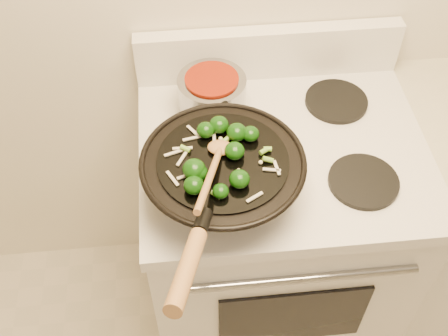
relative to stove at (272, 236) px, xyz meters
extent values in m
cube|color=white|center=(0.00, 0.00, -0.03)|extent=(0.76, 0.64, 0.88)
cube|color=white|center=(0.00, 0.00, 0.43)|extent=(0.78, 0.66, 0.04)
cube|color=white|center=(0.00, 0.30, 0.53)|extent=(0.78, 0.05, 0.16)
cylinder|color=gray|center=(0.00, -0.33, 0.31)|extent=(0.60, 0.02, 0.02)
cube|color=black|center=(0.00, -0.33, 0.08)|extent=(0.42, 0.01, 0.28)
cylinder|color=black|center=(-0.18, -0.15, 0.46)|extent=(0.18, 0.18, 0.01)
cylinder|color=black|center=(0.18, -0.15, 0.46)|extent=(0.18, 0.18, 0.01)
cylinder|color=black|center=(-0.18, 0.15, 0.46)|extent=(0.18, 0.18, 0.01)
cylinder|color=black|center=(0.18, 0.15, 0.46)|extent=(0.18, 0.18, 0.01)
torus|color=black|center=(-0.18, -0.15, 0.58)|extent=(0.39, 0.39, 0.01)
cylinder|color=black|center=(-0.18, -0.15, 0.58)|extent=(0.31, 0.31, 0.01)
cylinder|color=black|center=(-0.24, -0.36, 0.64)|extent=(0.05, 0.07, 0.05)
cylinder|color=olive|center=(-0.28, -0.49, 0.68)|extent=(0.09, 0.21, 0.09)
ellipsoid|color=#0D3508|center=(-0.25, -0.24, 0.60)|extent=(0.05, 0.05, 0.04)
cylinder|color=#4B8831|center=(-0.24, -0.24, 0.59)|extent=(0.02, 0.02, 0.01)
ellipsoid|color=#0D3508|center=(-0.20, -0.26, 0.60)|extent=(0.04, 0.04, 0.03)
ellipsoid|color=#0D3508|center=(-0.24, -0.20, 0.60)|extent=(0.04, 0.04, 0.03)
ellipsoid|color=#0D3508|center=(-0.21, -0.07, 0.60)|extent=(0.04, 0.04, 0.04)
cylinder|color=#4B8831|center=(-0.20, -0.07, 0.59)|extent=(0.02, 0.02, 0.01)
ellipsoid|color=#0D3508|center=(-0.14, -0.09, 0.60)|extent=(0.05, 0.05, 0.04)
ellipsoid|color=#0D3508|center=(-0.18, -0.06, 0.60)|extent=(0.05, 0.05, 0.04)
ellipsoid|color=#0D3508|center=(-0.25, -0.19, 0.60)|extent=(0.05, 0.05, 0.05)
cylinder|color=#4B8831|center=(-0.23, -0.19, 0.59)|extent=(0.02, 0.02, 0.01)
ellipsoid|color=#0D3508|center=(-0.11, -0.09, 0.60)|extent=(0.04, 0.04, 0.04)
ellipsoid|color=#0D3508|center=(-0.15, -0.23, 0.60)|extent=(0.05, 0.05, 0.04)
ellipsoid|color=#0D3508|center=(-0.15, -0.14, 0.60)|extent=(0.05, 0.05, 0.04)
cylinder|color=#4B8831|center=(-0.14, -0.14, 0.59)|extent=(0.02, 0.02, 0.02)
cube|color=beige|center=(-0.27, -0.11, 0.58)|extent=(0.05, 0.01, 0.00)
cube|color=beige|center=(-0.24, -0.06, 0.58)|extent=(0.03, 0.04, 0.00)
cube|color=beige|center=(-0.30, -0.20, 0.58)|extent=(0.03, 0.05, 0.00)
cube|color=beige|center=(-0.29, -0.12, 0.58)|extent=(0.05, 0.02, 0.00)
cube|color=beige|center=(-0.19, -0.08, 0.58)|extent=(0.01, 0.06, 0.00)
cube|color=beige|center=(-0.27, -0.14, 0.58)|extent=(0.03, 0.05, 0.00)
cube|color=beige|center=(-0.12, -0.27, 0.58)|extent=(0.04, 0.03, 0.00)
cube|color=beige|center=(-0.24, -0.08, 0.58)|extent=(0.05, 0.02, 0.00)
cube|color=beige|center=(-0.27, -0.20, 0.58)|extent=(0.04, 0.02, 0.00)
cube|color=beige|center=(-0.07, -0.20, 0.58)|extent=(0.04, 0.02, 0.00)
cube|color=beige|center=(-0.06, -0.19, 0.58)|extent=(0.01, 0.04, 0.00)
cylinder|color=#6AA033|center=(-0.07, -0.14, 0.59)|extent=(0.03, 0.02, 0.02)
cylinder|color=#6AA033|center=(-0.21, -0.26, 0.59)|extent=(0.02, 0.03, 0.01)
cylinder|color=#6AA033|center=(-0.16, -0.06, 0.59)|extent=(0.01, 0.02, 0.01)
cylinder|color=#6AA033|center=(-0.17, -0.10, 0.59)|extent=(0.02, 0.02, 0.01)
cylinder|color=#6AA033|center=(-0.08, -0.14, 0.59)|extent=(0.01, 0.02, 0.02)
cylinder|color=#6AA033|center=(-0.08, -0.17, 0.59)|extent=(0.03, 0.03, 0.02)
cylinder|color=#6AA033|center=(-0.27, -0.12, 0.59)|extent=(0.02, 0.03, 0.02)
sphere|color=beige|center=(-0.26, -0.22, 0.59)|extent=(0.01, 0.01, 0.01)
sphere|color=beige|center=(-0.15, -0.19, 0.59)|extent=(0.01, 0.01, 0.01)
sphere|color=beige|center=(-0.09, -0.17, 0.59)|extent=(0.01, 0.01, 0.01)
sphere|color=beige|center=(-0.18, -0.09, 0.59)|extent=(0.01, 0.01, 0.01)
ellipsoid|color=olive|center=(-0.18, -0.12, 0.59)|extent=(0.07, 0.06, 0.02)
cylinder|color=olive|center=(-0.22, -0.25, 0.63)|extent=(0.08, 0.25, 0.10)
cylinder|color=gray|center=(-0.18, 0.15, 0.52)|extent=(0.19, 0.19, 0.10)
cylinder|color=maroon|center=(-0.18, 0.15, 0.57)|extent=(0.15, 0.15, 0.01)
cylinder|color=black|center=(-0.14, 0.00, 0.56)|extent=(0.05, 0.12, 0.02)
camera|label=1|loc=(-0.26, -1.01, 1.57)|focal=45.00mm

